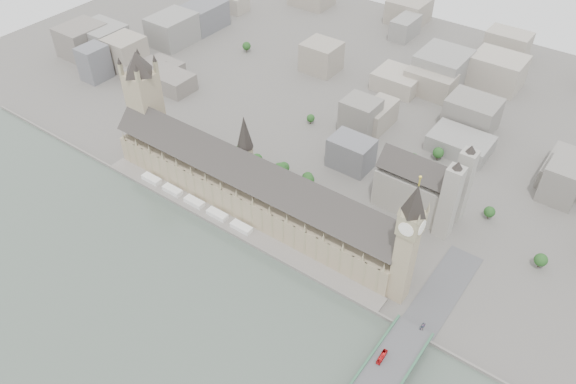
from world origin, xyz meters
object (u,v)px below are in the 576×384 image
Objects in this scene: westminster_abbey at (422,188)px; victoria_tower at (144,99)px; car_approach at (422,326)px; red_bus_north at (382,357)px; palace_of_westminster at (252,186)px; elizabeth_tower at (409,237)px.

victoria_tower is at bearing -163.50° from westminster_abbey.
car_approach is at bearing -63.08° from westminster_abbey.
red_bus_north is at bearing -72.56° from westminster_abbey.
victoria_tower reaches higher than red_bus_north.
victoria_tower is 8.98× the size of red_bus_north.
westminster_abbey is at bearing 16.50° from victoria_tower.
victoria_tower is 244.79m from westminster_abbey.
elizabeth_tower reaches higher than palace_of_westminster.
westminster_abbey reaches higher than palace_of_westminster.
victoria_tower is at bearing 162.46° from red_bus_north.
victoria_tower reaches higher than palace_of_westminster.
red_bus_north is (278.11, -74.86, -43.40)m from victoria_tower.
victoria_tower is at bearing 170.64° from car_approach.
palace_of_westminster is 49.11× the size of car_approach.
car_approach is (288.08, -39.61, -44.17)m from victoria_tower.
palace_of_westminster is at bearing -145.83° from westminster_abbey.
elizabeth_tower is 1.58× the size of westminster_abbey.
westminster_abbey is (110.92, 75.30, 2.38)m from palace_of_westminster.
palace_of_westminster is 2.47× the size of elizabeth_tower.
palace_of_westminster is at bearing 167.12° from car_approach.
red_bus_north is 2.06× the size of car_approach.
palace_of_westminster is 2.65× the size of victoria_tower.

